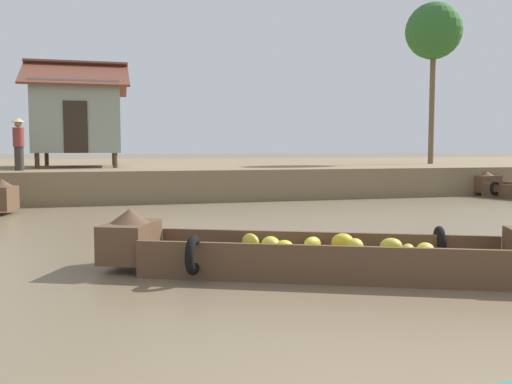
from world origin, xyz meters
The scene contains 6 objects.
ground_plane centered at (0.00, 10.00, 0.00)m, with size 300.00×300.00×0.00m, color #726047.
riverbank_strip centered at (0.00, 25.00, 0.51)m, with size 160.00×20.00×1.02m, color #7F6B4C.
banana_boat centered at (0.84, 4.71, 0.29)m, with size 6.06×3.42×0.86m.
stilt_house_mid_left centered at (-3.04, 19.71, 2.91)m, with size 3.72×4.06×3.95m.
palm_tree_near centered at (12.10, 19.73, 6.84)m, with size 2.48×2.48×7.13m.
vendor_person centered at (-4.69, 16.50, 1.95)m, with size 0.44×0.44×1.66m.
Camera 1 is at (-2.02, -2.24, 1.74)m, focal length 38.69 mm.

